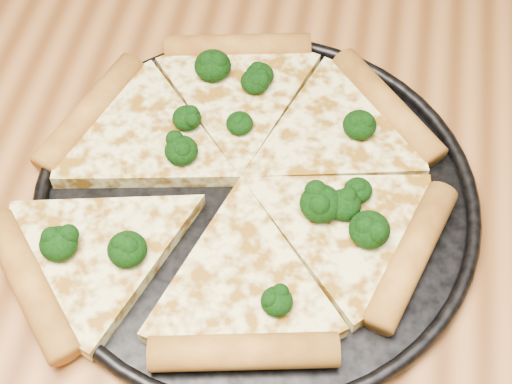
# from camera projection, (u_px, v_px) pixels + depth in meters

# --- Properties ---
(dining_table) EXTENTS (1.20, 0.90, 0.75)m
(dining_table) POSITION_uv_depth(u_px,v_px,m) (250.00, 242.00, 0.72)
(dining_table) COLOR #965F2E
(dining_table) RESTS_ON ground
(pizza_pan) EXTENTS (0.37, 0.37, 0.02)m
(pizza_pan) POSITION_uv_depth(u_px,v_px,m) (256.00, 198.00, 0.63)
(pizza_pan) COLOR black
(pizza_pan) RESTS_ON dining_table
(pizza) EXTENTS (0.38, 0.36, 0.03)m
(pizza) POSITION_uv_depth(u_px,v_px,m) (235.00, 182.00, 0.63)
(pizza) COLOR #E1DC89
(pizza) RESTS_ON pizza_pan
(broccoli_florets) EXTENTS (0.27, 0.25, 0.03)m
(broccoli_florets) POSITION_uv_depth(u_px,v_px,m) (253.00, 166.00, 0.62)
(broccoli_florets) COLOR black
(broccoli_florets) RESTS_ON pizza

